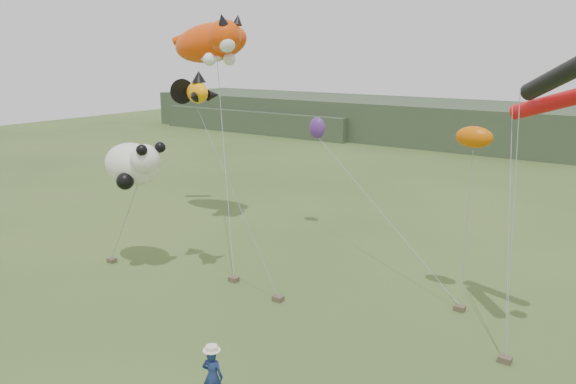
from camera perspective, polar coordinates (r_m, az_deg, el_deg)
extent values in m
plane|color=#385123|center=(17.47, -6.95, -16.86)|extent=(120.00, 120.00, 0.00)
cube|color=#2D3D28|center=(57.35, 24.72, 5.76)|extent=(90.00, 12.00, 4.00)
cube|color=#2D3D28|center=(66.98, -2.07, 7.38)|extent=(25.00, 8.00, 2.50)
imported|color=navy|center=(15.40, -7.67, -18.07)|extent=(0.66, 0.53, 1.57)
cube|color=brown|center=(22.87, -5.54, -8.81)|extent=(0.37, 0.30, 0.19)
cube|color=brown|center=(21.09, -1.01, -10.77)|extent=(0.37, 0.30, 0.19)
cube|color=brown|center=(18.49, 21.18, -15.57)|extent=(0.37, 0.30, 0.19)
cube|color=brown|center=(25.91, -17.46, -6.63)|extent=(0.37, 0.30, 0.19)
cube|color=brown|center=(21.26, 17.03, -11.22)|extent=(0.37, 0.30, 0.19)
ellipsoid|color=#E13F05|center=(29.73, -7.92, 14.79)|extent=(4.70, 2.51, 2.51)
sphere|color=#E13F05|center=(27.89, -6.45, 15.44)|extent=(1.60, 1.60, 1.60)
cone|color=black|center=(27.41, -6.70, 17.05)|extent=(0.50, 0.61, 0.60)
cone|color=black|center=(27.96, -5.15, 17.02)|extent=(0.50, 0.58, 0.57)
sphere|color=white|center=(27.44, -6.23, 14.73)|extent=(0.80, 0.80, 0.80)
ellipsoid|color=white|center=(29.41, -7.97, 13.41)|extent=(1.56, 0.78, 0.49)
sphere|color=white|center=(27.84, -7.98, 13.21)|extent=(0.62, 0.62, 0.62)
sphere|color=white|center=(28.65, -5.97, 13.28)|extent=(0.62, 0.62, 0.62)
cylinder|color=#E13F05|center=(31.85, -10.20, 15.28)|extent=(1.66, 1.21, 0.97)
ellipsoid|color=#FF9E03|center=(21.34, -9.21, 9.93)|extent=(1.63, 1.23, 0.83)
cone|color=black|center=(22.46, -11.00, 10.05)|extent=(1.08, 1.18, 0.96)
cone|color=black|center=(21.23, -9.06, 11.50)|extent=(0.53, 0.53, 0.42)
cone|color=black|center=(20.74, -9.59, 9.52)|extent=(0.56, 0.59, 0.42)
cone|color=black|center=(21.51, -7.58, 9.74)|extent=(0.56, 0.59, 0.42)
cylinder|color=black|center=(17.95, 25.41, 10.35)|extent=(2.28, 2.55, 1.44)
cylinder|color=red|center=(19.23, 25.24, 8.21)|extent=(2.69, 1.45, 1.28)
ellipsoid|color=white|center=(23.89, -15.58, 2.72)|extent=(2.66, 1.78, 1.78)
sphere|color=white|center=(22.74, -14.31, 3.26)|extent=(1.18, 1.18, 1.18)
sphere|color=black|center=(22.19, -14.65, 4.15)|extent=(0.43, 0.43, 0.43)
sphere|color=black|center=(22.66, -12.87, 4.45)|extent=(0.43, 0.43, 0.43)
sphere|color=black|center=(23.13, -16.22, 1.06)|extent=(0.69, 0.69, 0.69)
sphere|color=black|center=(24.75, -16.16, 2.12)|extent=(0.69, 0.69, 0.69)
ellipsoid|color=#CF5A03|center=(20.30, 18.39, 5.31)|extent=(1.28, 0.74, 0.74)
ellipsoid|color=#53287D|center=(28.12, 2.98, 6.53)|extent=(0.87, 0.58, 1.06)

